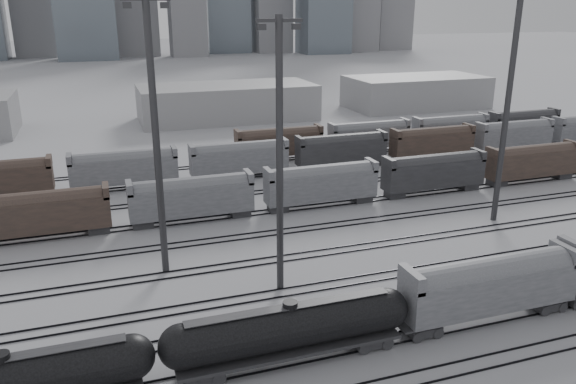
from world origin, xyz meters
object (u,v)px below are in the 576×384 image
object	(u,v)px
hopper_car_a	(490,284)
light_mast_c	(280,154)
tank_car_b	(290,329)
tank_car_a	(6,383)

from	to	relation	value
hopper_car_a	light_mast_c	distance (m)	20.63
tank_car_b	hopper_car_a	distance (m)	17.43
tank_car_a	tank_car_b	bearing A→B (deg)	0.00
light_mast_c	tank_car_b	bearing A→B (deg)	-104.43
tank_car_a	tank_car_b	size ratio (longest dim) A/B	0.97
tank_car_a	hopper_car_a	size ratio (longest dim) A/B	1.18
hopper_car_a	light_mast_c	size ratio (longest dim) A/B	0.64
tank_car_a	light_mast_c	bearing A→B (deg)	26.83
tank_car_a	tank_car_b	distance (m)	18.94
tank_car_a	hopper_car_a	bearing A→B (deg)	0.00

